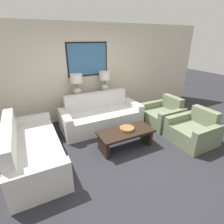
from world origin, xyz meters
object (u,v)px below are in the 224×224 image
console_table (92,106)px  table_lamp_left (77,83)px  decorative_bowl (127,129)px  armchair_near_back_wall (163,115)px  couch_by_back_wall (101,116)px  couch_by_side (32,150)px  armchair_near_camera (193,131)px  coffee_table (126,135)px  table_lamp_right (105,80)px

console_table → table_lamp_left: bearing=180.0°
decorative_bowl → armchair_near_back_wall: armchair_near_back_wall is taller
couch_by_back_wall → couch_by_side: bearing=-156.0°
armchair_near_back_wall → armchair_near_camera: bearing=-90.0°
coffee_table → armchair_near_camera: (1.52, -0.51, -0.04)m
couch_by_side → armchair_near_camera: couch_by_side is taller
couch_by_side → armchair_near_camera: bearing=-14.3°
couch_by_back_wall → coffee_table: size_ratio=1.75×
table_lamp_right → armchair_near_back_wall: bearing=-47.5°
decorative_bowl → armchair_near_camera: (1.48, -0.54, -0.17)m
table_lamp_left → couch_by_back_wall: table_lamp_left is taller
decorative_bowl → armchair_near_back_wall: bearing=18.0°
console_table → table_lamp_left: 0.86m
coffee_table → armchair_near_camera: armchair_near_camera is taller
table_lamp_right → couch_by_side: (-2.21, -1.44, -0.83)m
table_lamp_left → table_lamp_right: bearing=0.0°
console_table → table_lamp_right: size_ratio=2.02×
armchair_near_back_wall → decorative_bowl: bearing=-162.0°
console_table → couch_by_back_wall: bearing=-90.0°
table_lamp_left → coffee_table: size_ratio=0.51×
console_table → armchair_near_camera: 2.81m
console_table → armchair_near_back_wall: size_ratio=1.37×
decorative_bowl → table_lamp_right: bearing=80.4°
console_table → coffee_table: bearing=-87.5°
table_lamp_right → coffee_table: 2.01m
table_lamp_left → decorative_bowl: (0.54, -1.77, -0.69)m
table_lamp_right → armchair_near_back_wall: size_ratio=0.68×
armchair_near_camera → coffee_table: bearing=161.4°
console_table → couch_by_side: bearing=-141.1°
couch_by_back_wall → decorative_bowl: couch_by_back_wall is taller
table_lamp_right → decorative_bowl: bearing=-99.6°
couch_by_back_wall → couch_by_side: size_ratio=1.00×
couch_by_back_wall → armchair_near_camera: bearing=-46.1°
armchair_near_camera → couch_by_side: bearing=165.7°
table_lamp_right → armchair_near_back_wall: table_lamp_right is taller
console_table → coffee_table: console_table is taller
couch_by_side → coffee_table: size_ratio=1.75×
console_table → table_lamp_left: (-0.42, 0.00, 0.76)m
table_lamp_left → coffee_table: table_lamp_left is taller
armchair_near_camera → couch_by_back_wall: bearing=133.9°
console_table → armchair_near_back_wall: 2.05m
armchair_near_back_wall → coffee_table: bearing=-161.4°
table_lamp_right → coffee_table: (-0.34, -1.79, -0.83)m
decorative_bowl → armchair_near_camera: armchair_near_camera is taller
coffee_table → console_table: bearing=92.5°
couch_by_side → armchair_near_back_wall: 3.39m
table_lamp_left → couch_by_side: 2.16m
console_table → couch_by_back_wall: couch_by_back_wall is taller
couch_by_side → coffee_table: bearing=-10.7°
decorative_bowl → console_table: bearing=94.0°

